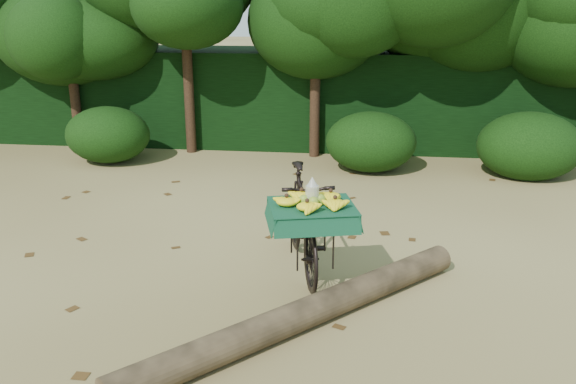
# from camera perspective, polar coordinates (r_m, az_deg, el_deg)

# --- Properties ---
(ground) EXTENTS (80.00, 80.00, 0.00)m
(ground) POSITION_cam_1_polar(r_m,az_deg,el_deg) (6.32, -6.02, -8.19)
(ground) COLOR tan
(ground) RESTS_ON ground
(vendor_bicycle) EXTENTS (1.08, 1.94, 1.10)m
(vendor_bicycle) POSITION_cam_1_polar(r_m,az_deg,el_deg) (6.31, 1.38, -2.61)
(vendor_bicycle) COLOR black
(vendor_bicycle) RESTS_ON ground
(fallen_log) EXTENTS (2.77, 2.87, 0.27)m
(fallen_log) POSITION_cam_1_polar(r_m,az_deg,el_deg) (5.41, 1.80, -11.21)
(fallen_log) COLOR brown
(fallen_log) RESTS_ON ground
(hedge_backdrop) EXTENTS (26.00, 1.80, 1.80)m
(hedge_backdrop) POSITION_cam_1_polar(r_m,az_deg,el_deg) (12.05, 0.54, 8.89)
(hedge_backdrop) COLOR black
(hedge_backdrop) RESTS_ON ground
(tree_row) EXTENTS (14.50, 2.00, 4.00)m
(tree_row) POSITION_cam_1_polar(r_m,az_deg,el_deg) (11.23, -3.31, 13.87)
(tree_row) COLOR black
(tree_row) RESTS_ON ground
(bush_clumps) EXTENTS (8.80, 1.70, 0.90)m
(bush_clumps) POSITION_cam_1_polar(r_m,az_deg,el_deg) (10.13, 2.07, 4.59)
(bush_clumps) COLOR black
(bush_clumps) RESTS_ON ground
(leaf_litter) EXTENTS (7.00, 7.30, 0.01)m
(leaf_litter) POSITION_cam_1_polar(r_m,az_deg,el_deg) (6.90, -4.83, -5.82)
(leaf_litter) COLOR #482E13
(leaf_litter) RESTS_ON ground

